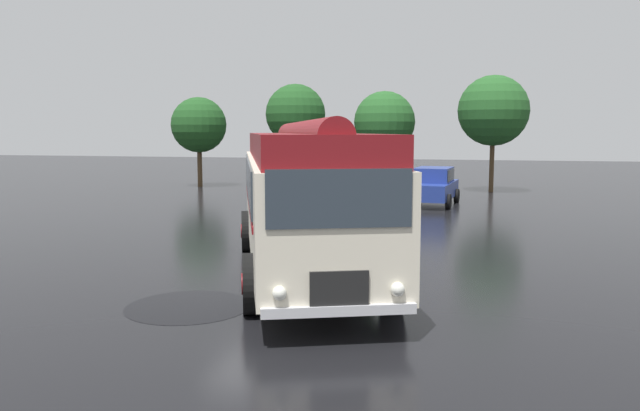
{
  "coord_description": "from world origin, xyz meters",
  "views": [
    {
      "loc": [
        4.59,
        -13.59,
        3.26
      ],
      "look_at": [
        0.97,
        1.57,
        1.4
      ],
      "focal_mm": 35.0,
      "sensor_mm": 36.0,
      "label": 1
    }
  ],
  "objects_px": {
    "vintage_bus": "(305,192)",
    "car_near_left": "(306,185)",
    "car_mid_right": "(433,186)",
    "car_mid_left": "(378,184)"
  },
  "relations": [
    {
      "from": "car_near_left",
      "to": "car_mid_right",
      "type": "height_order",
      "value": "same"
    },
    {
      "from": "vintage_bus",
      "to": "car_near_left",
      "type": "height_order",
      "value": "vintage_bus"
    },
    {
      "from": "car_mid_left",
      "to": "car_mid_right",
      "type": "xyz_separation_m",
      "value": [
        2.51,
        -0.18,
        0.0
      ]
    },
    {
      "from": "vintage_bus",
      "to": "car_mid_left",
      "type": "bearing_deg",
      "value": 91.6
    },
    {
      "from": "car_near_left",
      "to": "car_mid_right",
      "type": "relative_size",
      "value": 1.0
    },
    {
      "from": "car_mid_right",
      "to": "car_mid_left",
      "type": "bearing_deg",
      "value": 175.97
    },
    {
      "from": "car_mid_left",
      "to": "car_mid_right",
      "type": "bearing_deg",
      "value": -4.03
    },
    {
      "from": "car_near_left",
      "to": "vintage_bus",
      "type": "bearing_deg",
      "value": -75.46
    },
    {
      "from": "vintage_bus",
      "to": "car_near_left",
      "type": "relative_size",
      "value": 2.37
    },
    {
      "from": "vintage_bus",
      "to": "car_mid_left",
      "type": "height_order",
      "value": "vintage_bus"
    }
  ]
}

